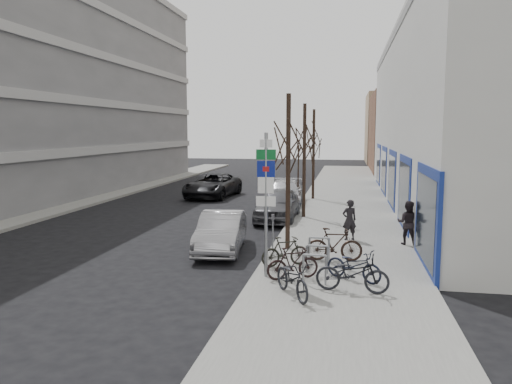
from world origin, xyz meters
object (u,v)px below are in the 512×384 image
at_px(bike_far_inner, 334,244).
at_px(parked_car_front, 221,232).
at_px(tree_far, 314,133).
at_px(meter_front, 273,229).
at_px(parked_car_mid, 278,204).
at_px(bike_rack, 317,256).
at_px(pedestrian_near, 349,220).
at_px(pedestrian_far, 408,222).
at_px(bike_near_right, 293,263).
at_px(tree_mid, 305,134).
at_px(meter_back, 302,191).
at_px(tree_near, 288,135).
at_px(parked_car_back, 285,193).
at_px(bike_mid_inner, 285,251).
at_px(highway_sign_pole, 266,196).
at_px(lane_car, 213,185).
at_px(bike_near_left, 292,275).
at_px(bike_mid_curb, 354,262).
at_px(meter_mid, 291,205).
at_px(bike_far_curb, 352,270).

distance_m(bike_far_inner, parked_car_front, 4.18).
height_order(tree_far, meter_front, tree_far).
distance_m(tree_far, parked_car_mid, 7.76).
height_order(bike_rack, pedestrian_near, pedestrian_near).
bearing_deg(pedestrian_far, bike_near_right, 69.06).
relative_size(tree_mid, pedestrian_near, 3.58).
relative_size(meter_back, parked_car_mid, 0.28).
xyz_separation_m(tree_far, meter_back, (-0.45, -2.50, -3.19)).
distance_m(tree_near, parked_car_back, 11.35).
xyz_separation_m(bike_mid_inner, pedestrian_far, (4.00, 3.68, 0.34)).
relative_size(tree_far, bike_mid_inner, 3.57).
bearing_deg(tree_near, tree_far, 90.00).
relative_size(highway_sign_pole, lane_car, 0.77).
relative_size(bike_near_left, bike_mid_inner, 1.15).
bearing_deg(bike_mid_curb, bike_rack, 91.32).
bearing_deg(parked_car_back, parked_car_front, -97.31).
height_order(highway_sign_pole, lane_car, highway_sign_pole).
distance_m(highway_sign_pole, bike_near_right, 2.01).
height_order(bike_mid_inner, lane_car, lane_car).
distance_m(parked_car_front, parked_car_back, 11.02).
distance_m(tree_far, meter_mid, 8.62).
bearing_deg(pedestrian_near, bike_far_curb, 68.55).
xyz_separation_m(bike_near_right, parked_car_back, (-2.01, 14.38, 0.10)).
bearing_deg(parked_car_mid, bike_far_curb, -71.94).
distance_m(meter_mid, bike_near_left, 10.17).
distance_m(tree_mid, meter_mid, 3.55).
relative_size(bike_near_left, bike_mid_curb, 1.07).
height_order(bike_mid_inner, bike_far_inner, bike_far_inner).
height_order(meter_front, bike_mid_inner, meter_front).
bearing_deg(bike_near_left, meter_back, 63.36).
bearing_deg(tree_far, bike_mid_curb, -82.23).
height_order(tree_mid, parked_car_front, tree_mid).
bearing_deg(meter_back, bike_near_right, -85.84).
xyz_separation_m(meter_mid, parked_car_front, (-1.89, -5.25, -0.23)).
bearing_deg(bike_near_right, meter_front, -8.16).
distance_m(tree_far, meter_back, 4.08).
bearing_deg(tree_mid, parked_car_back, 108.72).
distance_m(tree_far, bike_far_curb, 17.93).
xyz_separation_m(bike_far_curb, bike_far_inner, (-0.53, 3.01, -0.03)).
relative_size(parked_car_mid, lane_car, 0.83).
xyz_separation_m(highway_sign_pole, parked_car_back, (-1.23, 14.24, -1.74)).
distance_m(bike_rack, bike_near_left, 2.25).
distance_m(highway_sign_pole, parked_car_front, 4.28).
distance_m(tree_far, bike_near_left, 18.43).
xyz_separation_m(meter_mid, pedestrian_far, (4.65, -3.66, 0.04)).
height_order(bike_near_left, bike_far_inner, bike_near_left).
height_order(bike_near_left, bike_mid_inner, bike_near_left).
distance_m(bike_mid_curb, pedestrian_far, 5.19).
distance_m(meter_mid, parked_car_back, 5.82).
bearing_deg(bike_mid_curb, parked_car_mid, 49.10).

